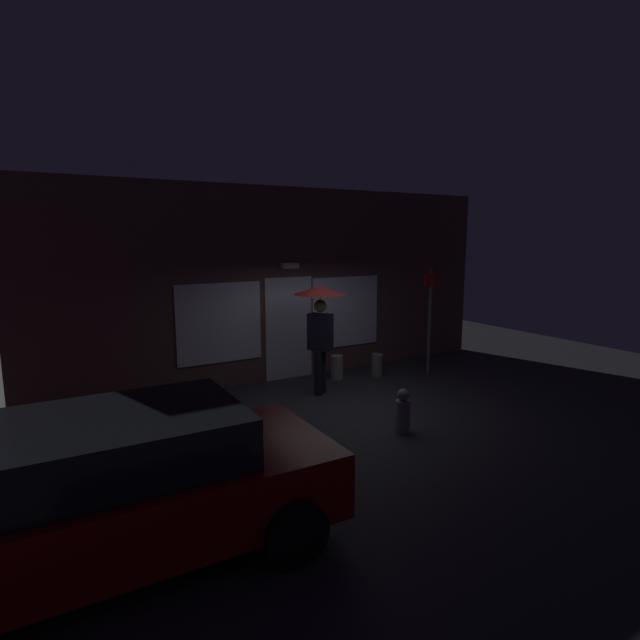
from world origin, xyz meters
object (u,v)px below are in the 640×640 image
street_sign_post (430,315)px  parked_car (115,488)px  sidewalk_bollard (337,367)px  sidewalk_bollard_2 (377,365)px  fire_hydrant (403,412)px  person_with_umbrella (320,313)px

street_sign_post → parked_car: bearing=-154.0°
sidewalk_bollard → sidewalk_bollard_2: bearing=-16.4°
street_sign_post → sidewalk_bollard: size_ratio=4.54×
fire_hydrant → street_sign_post: bearing=41.0°
street_sign_post → fire_hydrant: 3.74m
sidewalk_bollard_2 → fire_hydrant: 3.21m
sidewalk_bollard → sidewalk_bollard_2: (0.88, -0.26, -0.01)m
person_with_umbrella → street_sign_post: 2.84m
sidewalk_bollard_2 → person_with_umbrella: bearing=-165.9°
street_sign_post → fire_hydrant: bearing=-139.0°
person_with_umbrella → sidewalk_bollard_2: person_with_umbrella is taller
street_sign_post → sidewalk_bollard_2: street_sign_post is taller
person_with_umbrella → parked_car: (-4.27, -3.46, -0.86)m
street_sign_post → sidewalk_bollard_2: size_ratio=4.72×
parked_car → fire_hydrant: 4.55m
sidewalk_bollard → sidewalk_bollard_2: 0.92m
sidewalk_bollard → street_sign_post: bearing=-18.8°
street_sign_post → sidewalk_bollard_2: (-1.12, 0.42, -1.09)m
parked_car → sidewalk_bollard: 6.59m
parked_car → sidewalk_bollard_2: (5.99, 3.89, -0.49)m
sidewalk_bollard_2 → fire_hydrant: fire_hydrant is taller
person_with_umbrella → sidewalk_bollard: 1.72m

